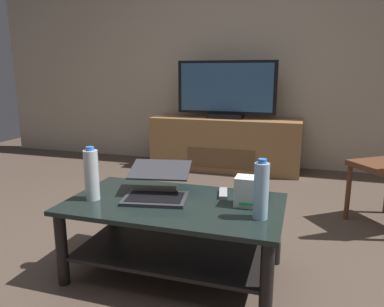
{
  "coord_description": "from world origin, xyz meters",
  "views": [
    {
      "loc": [
        0.72,
        -1.76,
        1.08
      ],
      "look_at": [
        0.04,
        0.44,
        0.56
      ],
      "focal_mm": 33.86,
      "sensor_mm": 36.0,
      "label": 1
    }
  ],
  "objects_px": {
    "water_bottle_near": "(261,190)",
    "coffee_table": "(174,224)",
    "water_bottle_far": "(92,175)",
    "laptop": "(157,186)",
    "television": "(226,91)",
    "router_box": "(250,192)",
    "media_cabinet": "(225,144)",
    "cell_phone": "(255,194)",
    "tv_remote": "(223,193)"
  },
  "relations": [
    {
      "from": "coffee_table",
      "to": "water_bottle_near",
      "type": "height_order",
      "value": "water_bottle_near"
    },
    {
      "from": "cell_phone",
      "to": "coffee_table",
      "type": "bearing_deg",
      "value": -177.41
    },
    {
      "from": "water_bottle_far",
      "to": "laptop",
      "type": "bearing_deg",
      "value": 23.89
    },
    {
      "from": "cell_phone",
      "to": "tv_remote",
      "type": "relative_size",
      "value": 0.88
    },
    {
      "from": "media_cabinet",
      "to": "laptop",
      "type": "distance_m",
      "value": 2.22
    },
    {
      "from": "water_bottle_near",
      "to": "coffee_table",
      "type": "bearing_deg",
      "value": 169.14
    },
    {
      "from": "coffee_table",
      "to": "tv_remote",
      "type": "bearing_deg",
      "value": 38.67
    },
    {
      "from": "television",
      "to": "water_bottle_near",
      "type": "height_order",
      "value": "television"
    },
    {
      "from": "water_bottle_far",
      "to": "cell_phone",
      "type": "xyz_separation_m",
      "value": [
        0.83,
        0.32,
        -0.13
      ]
    },
    {
      "from": "coffee_table",
      "to": "water_bottle_far",
      "type": "bearing_deg",
      "value": -168.01
    },
    {
      "from": "television",
      "to": "water_bottle_near",
      "type": "distance_m",
      "value": 2.44
    },
    {
      "from": "coffee_table",
      "to": "television",
      "type": "height_order",
      "value": "television"
    },
    {
      "from": "laptop",
      "to": "water_bottle_far",
      "type": "relative_size",
      "value": 1.48
    },
    {
      "from": "water_bottle_far",
      "to": "tv_remote",
      "type": "relative_size",
      "value": 1.8
    },
    {
      "from": "coffee_table",
      "to": "router_box",
      "type": "relative_size",
      "value": 7.48
    },
    {
      "from": "coffee_table",
      "to": "tv_remote",
      "type": "xyz_separation_m",
      "value": [
        0.22,
        0.18,
        0.14
      ]
    },
    {
      "from": "cell_phone",
      "to": "television",
      "type": "bearing_deg",
      "value": 78.85
    },
    {
      "from": "coffee_table",
      "to": "water_bottle_far",
      "type": "height_order",
      "value": "water_bottle_far"
    },
    {
      "from": "laptop",
      "to": "cell_phone",
      "type": "relative_size",
      "value": 3.05
    },
    {
      "from": "coffee_table",
      "to": "tv_remote",
      "type": "distance_m",
      "value": 0.32
    },
    {
      "from": "coffee_table",
      "to": "laptop",
      "type": "distance_m",
      "value": 0.22
    },
    {
      "from": "media_cabinet",
      "to": "cell_phone",
      "type": "height_order",
      "value": "media_cabinet"
    },
    {
      "from": "laptop",
      "to": "water_bottle_far",
      "type": "bearing_deg",
      "value": -156.11
    },
    {
      "from": "water_bottle_near",
      "to": "cell_phone",
      "type": "xyz_separation_m",
      "value": [
        -0.06,
        0.32,
        -0.13
      ]
    },
    {
      "from": "television",
      "to": "water_bottle_near",
      "type": "relative_size",
      "value": 3.83
    },
    {
      "from": "television",
      "to": "router_box",
      "type": "bearing_deg",
      "value": -74.86
    },
    {
      "from": "coffee_table",
      "to": "laptop",
      "type": "relative_size",
      "value": 2.64
    },
    {
      "from": "water_bottle_near",
      "to": "water_bottle_far",
      "type": "relative_size",
      "value": 0.99
    },
    {
      "from": "television",
      "to": "water_bottle_far",
      "type": "xyz_separation_m",
      "value": [
        -0.23,
        -2.33,
        -0.33
      ]
    },
    {
      "from": "media_cabinet",
      "to": "router_box",
      "type": "height_order",
      "value": "media_cabinet"
    },
    {
      "from": "media_cabinet",
      "to": "router_box",
      "type": "bearing_deg",
      "value": -75.0
    },
    {
      "from": "router_box",
      "to": "water_bottle_far",
      "type": "height_order",
      "value": "water_bottle_far"
    },
    {
      "from": "coffee_table",
      "to": "laptop",
      "type": "bearing_deg",
      "value": 157.16
    },
    {
      "from": "media_cabinet",
      "to": "router_box",
      "type": "distance_m",
      "value": 2.29
    },
    {
      "from": "water_bottle_near",
      "to": "cell_phone",
      "type": "height_order",
      "value": "water_bottle_near"
    },
    {
      "from": "media_cabinet",
      "to": "television",
      "type": "relative_size",
      "value": 1.51
    },
    {
      "from": "coffee_table",
      "to": "router_box",
      "type": "xyz_separation_m",
      "value": [
        0.39,
        0.06,
        0.2
      ]
    },
    {
      "from": "router_box",
      "to": "water_bottle_far",
      "type": "xyz_separation_m",
      "value": [
        -0.82,
        -0.15,
        0.06
      ]
    },
    {
      "from": "laptop",
      "to": "tv_remote",
      "type": "bearing_deg",
      "value": 21.14
    },
    {
      "from": "laptop",
      "to": "cell_phone",
      "type": "bearing_deg",
      "value": 19.72
    },
    {
      "from": "cell_phone",
      "to": "tv_remote",
      "type": "height_order",
      "value": "tv_remote"
    },
    {
      "from": "router_box",
      "to": "tv_remote",
      "type": "height_order",
      "value": "router_box"
    },
    {
      "from": "water_bottle_near",
      "to": "laptop",
      "type": "bearing_deg",
      "value": 166.62
    },
    {
      "from": "media_cabinet",
      "to": "cell_phone",
      "type": "bearing_deg",
      "value": -73.57
    },
    {
      "from": "coffee_table",
      "to": "cell_phone",
      "type": "xyz_separation_m",
      "value": [
        0.4,
        0.23,
        0.13
      ]
    },
    {
      "from": "television",
      "to": "water_bottle_near",
      "type": "bearing_deg",
      "value": -74.12
    },
    {
      "from": "tv_remote",
      "to": "coffee_table",
      "type": "bearing_deg",
      "value": -153.07
    },
    {
      "from": "media_cabinet",
      "to": "water_bottle_near",
      "type": "xyz_separation_m",
      "value": [
        0.66,
        -2.35,
        0.26
      ]
    },
    {
      "from": "laptop",
      "to": "cell_phone",
      "type": "distance_m",
      "value": 0.54
    },
    {
      "from": "laptop",
      "to": "router_box",
      "type": "xyz_separation_m",
      "value": [
        0.5,
        0.01,
        0.02
      ]
    }
  ]
}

